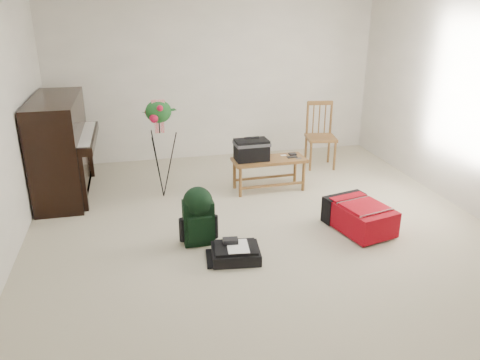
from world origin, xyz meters
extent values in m
cube|color=#B9AE95|center=(0.00, 0.00, 0.00)|extent=(5.00, 5.50, 0.01)
cube|color=beige|center=(0.00, 2.75, 1.25)|extent=(5.00, 0.04, 2.50)
cube|color=black|center=(-2.20, 1.60, 0.62)|extent=(0.55, 1.50, 1.25)
cube|color=black|center=(-1.90, 1.60, 0.73)|extent=(0.28, 1.30, 0.10)
cube|color=white|center=(-1.90, 1.60, 0.78)|extent=(0.22, 1.20, 0.02)
cube|color=black|center=(-2.15, 1.60, 0.05)|extent=(0.45, 1.30, 0.10)
cube|color=brown|center=(0.40, 1.15, 0.41)|extent=(0.96, 0.41, 0.04)
cylinder|color=brown|center=(-0.03, 0.99, 0.19)|extent=(0.04, 0.04, 0.39)
cylinder|color=brown|center=(-0.03, 1.30, 0.19)|extent=(0.04, 0.04, 0.39)
cylinder|color=brown|center=(0.83, 0.99, 0.19)|extent=(0.04, 0.04, 0.39)
cylinder|color=brown|center=(0.83, 1.30, 0.19)|extent=(0.04, 0.04, 0.39)
cube|color=brown|center=(1.41, 1.86, 0.45)|extent=(0.48, 0.48, 0.04)
cylinder|color=brown|center=(1.23, 1.68, 0.21)|extent=(0.04, 0.04, 0.43)
cylinder|color=brown|center=(1.23, 2.04, 0.21)|extent=(0.04, 0.04, 0.43)
cylinder|color=brown|center=(1.58, 1.68, 0.21)|extent=(0.04, 0.04, 0.43)
cylinder|color=brown|center=(1.58, 2.04, 0.21)|extent=(0.04, 0.04, 0.43)
cube|color=brown|center=(1.41, 2.04, 0.93)|extent=(0.38, 0.10, 0.06)
cylinder|color=brown|center=(1.23, 2.04, 0.69)|extent=(0.04, 0.04, 0.51)
cylinder|color=brown|center=(1.58, 2.04, 0.69)|extent=(0.04, 0.04, 0.51)
cube|color=#B4071A|center=(1.03, -0.21, 0.16)|extent=(0.63, 0.81, 0.28)
cube|color=black|center=(1.03, 0.07, 0.16)|extent=(0.53, 0.27, 0.30)
cube|color=#B4071A|center=(1.03, -0.26, 0.31)|extent=(0.51, 0.50, 0.02)
cube|color=silver|center=(1.03, -0.46, 0.31)|extent=(0.44, 0.12, 0.01)
cube|color=black|center=(-0.41, -0.50, 0.06)|extent=(0.50, 0.42, 0.11)
cube|color=black|center=(-0.41, -0.50, 0.12)|extent=(0.44, 0.36, 0.03)
cube|color=white|center=(-0.40, -0.52, 0.15)|extent=(0.23, 0.30, 0.01)
cube|color=black|center=(-0.46, -0.45, 0.17)|extent=(0.16, 0.11, 0.05)
cube|color=black|center=(-0.71, -0.10, 0.23)|extent=(0.31, 0.19, 0.47)
cube|color=black|center=(-0.71, -0.21, 0.21)|extent=(0.25, 0.05, 0.27)
sphere|color=black|center=(-0.71, -0.10, 0.47)|extent=(0.30, 0.30, 0.30)
cube|color=black|center=(-0.79, 0.00, 0.23)|extent=(0.04, 0.03, 0.41)
cube|color=black|center=(-0.64, 0.00, 0.23)|extent=(0.04, 0.03, 0.41)
cylinder|color=black|center=(-0.98, 1.23, 1.00)|extent=(0.01, 0.01, 0.33)
ellipsoid|color=#1A551F|center=(-0.98, 1.23, 1.10)|extent=(0.31, 0.22, 0.29)
cube|color=red|center=(-0.98, 1.21, 1.20)|extent=(0.16, 0.05, 0.09)
camera|label=1|loc=(-1.27, -4.38, 2.35)|focal=35.00mm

